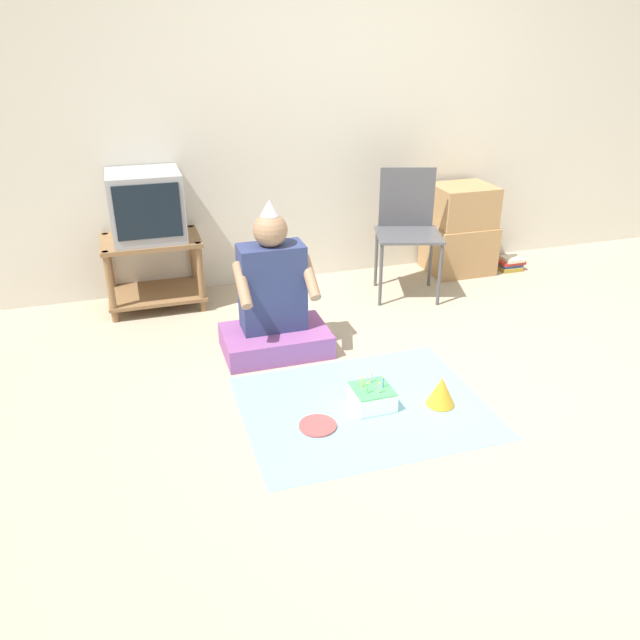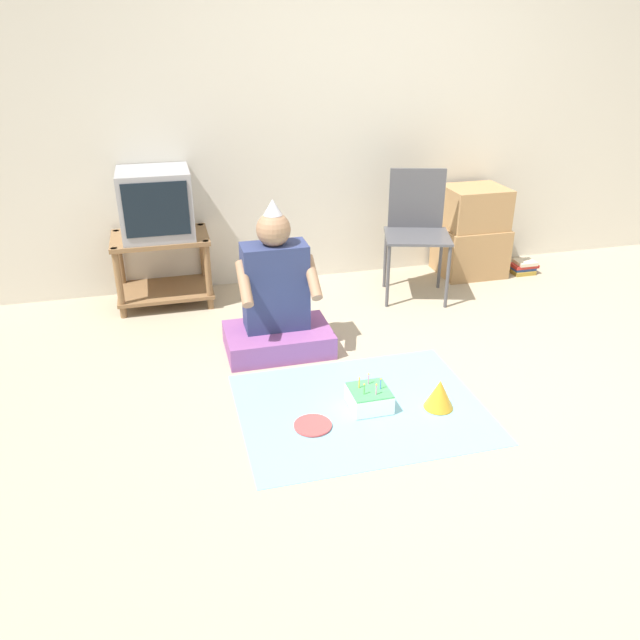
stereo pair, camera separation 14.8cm
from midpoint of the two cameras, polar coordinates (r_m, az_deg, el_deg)
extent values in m
plane|color=tan|center=(3.41, 14.74, -7.24)|extent=(16.00, 16.00, 0.00)
cube|color=beige|center=(4.74, 4.56, 19.11)|extent=(6.40, 0.06, 2.55)
cube|color=olive|center=(4.40, -13.50, 7.32)|extent=(0.65, 0.45, 0.03)
cube|color=olive|center=(4.53, -13.01, 2.67)|extent=(0.65, 0.45, 0.02)
cylinder|color=olive|center=(4.30, -16.96, 3.20)|extent=(0.04, 0.04, 0.49)
cylinder|color=olive|center=(4.30, -9.21, 4.04)|extent=(0.04, 0.04, 0.49)
cylinder|color=olive|center=(4.66, -16.90, 4.94)|extent=(0.04, 0.04, 0.49)
cylinder|color=olive|center=(4.67, -9.73, 5.72)|extent=(0.04, 0.04, 0.49)
cube|color=#99999E|center=(4.34, -13.82, 10.32)|extent=(0.47, 0.43, 0.45)
cube|color=black|center=(4.12, -13.73, 9.76)|extent=(0.41, 0.01, 0.35)
cube|color=#4C4C51|center=(4.44, 9.86, 7.53)|extent=(0.54, 0.51, 0.02)
cube|color=#4C4C51|center=(4.56, 9.77, 10.85)|extent=(0.38, 0.13, 0.43)
cylinder|color=#4C4C51|center=(4.32, 7.26, 4.00)|extent=(0.02, 0.02, 0.46)
cylinder|color=#4C4C51|center=(4.37, 12.56, 3.87)|extent=(0.02, 0.02, 0.46)
cylinder|color=#4C4C51|center=(4.66, 6.90, 5.63)|extent=(0.02, 0.02, 0.46)
cylinder|color=#4C4C51|center=(4.71, 11.84, 5.49)|extent=(0.02, 0.02, 0.46)
cube|color=#A87F51|center=(5.07, 14.36, 6.22)|extent=(0.48, 0.42, 0.38)
cube|color=#A87F51|center=(4.98, 14.79, 9.93)|extent=(0.45, 0.39, 0.31)
cube|color=#A88933|center=(5.24, 18.75, 4.24)|extent=(0.17, 0.15, 0.03)
cube|color=#284793|center=(5.23, 18.84, 4.51)|extent=(0.17, 0.12, 0.02)
cube|color=#B72D28|center=(5.23, 18.93, 4.75)|extent=(0.20, 0.13, 0.02)
cube|color=beige|center=(5.22, 19.03, 5.00)|extent=(0.15, 0.14, 0.03)
cube|color=#8C4C8C|center=(3.76, -2.71, -1.81)|extent=(0.63, 0.42, 0.14)
cube|color=navy|center=(3.66, -2.95, 3.06)|extent=(0.38, 0.20, 0.52)
sphere|color=#9E7556|center=(3.55, -3.08, 8.26)|extent=(0.20, 0.20, 0.20)
cone|color=silver|center=(3.51, -3.13, 10.27)|extent=(0.11, 0.11, 0.09)
cylinder|color=#9E7556|center=(3.49, -5.72, 3.31)|extent=(0.06, 0.27, 0.22)
cylinder|color=#9E7556|center=(3.57, 0.49, 3.93)|extent=(0.06, 0.27, 0.22)
cube|color=#7FC6E0|center=(3.26, 5.06, -8.00)|extent=(1.24, 0.98, 0.01)
cube|color=white|center=(3.24, 5.85, -7.19)|extent=(0.20, 0.20, 0.09)
cube|color=#4CB266|center=(3.21, 5.89, -6.42)|extent=(0.20, 0.20, 0.01)
cylinder|color=#4C7FE5|center=(3.21, 6.89, -5.94)|extent=(0.01, 0.01, 0.06)
sphere|color=#FFCC4C|center=(3.19, 6.92, -5.38)|extent=(0.01, 0.01, 0.01)
cylinder|color=#E58CCC|center=(3.24, 5.78, -5.50)|extent=(0.01, 0.01, 0.06)
sphere|color=#FFCC4C|center=(3.23, 5.81, -4.95)|extent=(0.01, 0.01, 0.01)
cylinder|color=yellow|center=(3.21, 4.93, -5.87)|extent=(0.01, 0.01, 0.06)
sphere|color=#FFCC4C|center=(3.19, 4.95, -5.31)|extent=(0.01, 0.01, 0.01)
cylinder|color=#66C666|center=(3.16, 5.41, -6.46)|extent=(0.01, 0.01, 0.06)
sphere|color=#FFCC4C|center=(3.14, 5.44, -5.89)|extent=(0.01, 0.01, 0.01)
cylinder|color=#E58CCC|center=(3.16, 6.51, -6.46)|extent=(0.01, 0.01, 0.06)
sphere|color=#FFCC4C|center=(3.14, 6.54, -5.90)|extent=(0.01, 0.01, 0.01)
cone|color=gold|center=(3.27, 12.15, -6.64)|extent=(0.15, 0.15, 0.16)
cylinder|color=#D84C4C|center=(3.10, 0.72, -9.62)|extent=(0.19, 0.19, 0.01)
camera|label=1|loc=(0.07, -88.73, 0.60)|focal=35.00mm
camera|label=2|loc=(0.07, 91.27, -0.60)|focal=35.00mm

